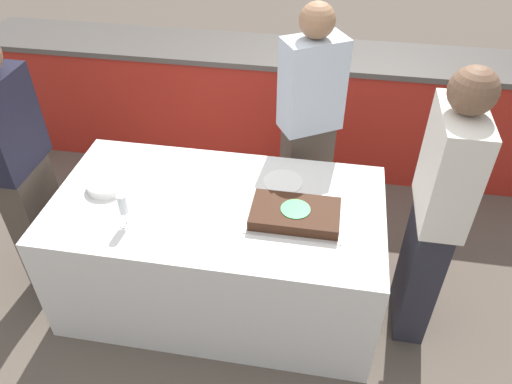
{
  "coord_description": "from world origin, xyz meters",
  "views": [
    {
      "loc": [
        0.54,
        -1.93,
        2.41
      ],
      "look_at": [
        0.21,
        0.0,
        0.82
      ],
      "focal_mm": 35.0,
      "sensor_mm": 36.0,
      "label": 1
    }
  ],
  "objects": [
    {
      "name": "cake",
      "position": [
        0.42,
        -0.06,
        0.75
      ],
      "size": [
        0.48,
        0.3,
        0.07
      ],
      "color": "#B7B2AD",
      "rests_on": "dining_table"
    },
    {
      "name": "person_cutting_cake",
      "position": [
        0.42,
        0.69,
        0.81
      ],
      "size": [
        0.4,
        0.35,
        1.56
      ],
      "rotation": [
        0.0,
        0.0,
        -2.6
      ],
      "color": "#4C4238",
      "rests_on": "ground_plane"
    },
    {
      "name": "ground_plane",
      "position": [
        0.0,
        0.0,
        0.0
      ],
      "size": [
        14.0,
        14.0,
        0.0
      ],
      "primitive_type": "plane",
      "color": "brown"
    },
    {
      "name": "plate_stack",
      "position": [
        -0.61,
        0.02,
        0.74
      ],
      "size": [
        0.22,
        0.22,
        0.04
      ],
      "color": "white",
      "rests_on": "dining_table"
    },
    {
      "name": "dining_table",
      "position": [
        0.0,
        0.0,
        0.36
      ],
      "size": [
        1.75,
        0.93,
        0.72
      ],
      "color": "silver",
      "rests_on": "ground_plane"
    },
    {
      "name": "back_counter",
      "position": [
        0.0,
        1.54,
        0.46
      ],
      "size": [
        4.4,
        0.58,
        0.92
      ],
      "color": "#A82319",
      "rests_on": "ground_plane"
    },
    {
      "name": "person_seated_left",
      "position": [
        -1.09,
        0.0,
        0.81
      ],
      "size": [
        0.21,
        0.38,
        1.56
      ],
      "rotation": [
        0.0,
        0.0,
        1.57
      ],
      "color": "#4C4238",
      "rests_on": "ground_plane"
    },
    {
      "name": "person_seated_right",
      "position": [
        1.09,
        0.0,
        0.81
      ],
      "size": [
        0.2,
        0.42,
        1.57
      ],
      "rotation": [
        0.0,
        0.0,
        -1.57
      ],
      "color": "#282833",
      "rests_on": "ground_plane"
    },
    {
      "name": "side_plate_near_cake",
      "position": [
        0.32,
        0.23,
        0.72
      ],
      "size": [
        0.22,
        0.22,
        0.0
      ],
      "color": "white",
      "rests_on": "dining_table"
    },
    {
      "name": "wine_glass",
      "position": [
        -0.4,
        -0.24,
        0.84
      ],
      "size": [
        0.07,
        0.07,
        0.18
      ],
      "color": "white",
      "rests_on": "dining_table"
    }
  ]
}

